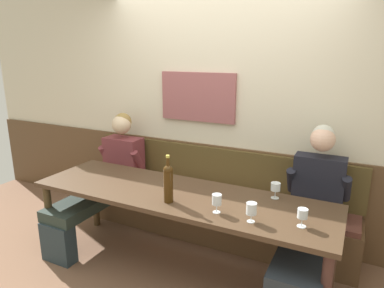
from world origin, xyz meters
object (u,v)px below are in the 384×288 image
wall_bench (209,212)px  wine_glass_right_end (251,210)px  dining_table (179,201)px  wine_glass_left_end (217,200)px  wine_glass_near_bucket (303,214)px  person_center_left_seat (106,176)px  wine_glass_mid_right (276,187)px  person_left_seat (311,216)px  wine_bottle_amber_mid (168,182)px

wall_bench → wine_glass_right_end: wall_bench is taller
dining_table → wine_glass_right_end: (0.71, -0.22, 0.17)m
wine_glass_left_end → wine_glass_near_bucket: 0.61m
wine_glass_left_end → wall_bench: bearing=116.7°
person_center_left_seat → wine_glass_mid_right: size_ratio=9.38×
wine_glass_right_end → person_center_left_seat: bearing=163.0°
person_left_seat → wine_glass_near_bucket: size_ratio=9.92×
wall_bench → wine_glass_near_bucket: size_ratio=22.06×
wine_glass_near_bucket → wine_glass_mid_right: bearing=125.2°
wine_glass_left_end → wine_glass_near_bucket: (0.61, 0.06, -0.01)m
dining_table → wine_glass_near_bucket: wine_glass_near_bucket is taller
wine_bottle_amber_mid → wine_glass_left_end: wine_bottle_amber_mid is taller
person_left_seat → wine_glass_right_end: bearing=-122.9°
dining_table → wine_glass_left_end: wine_glass_left_end is taller
wall_bench → person_center_left_seat: size_ratio=2.34×
person_left_seat → wine_glass_near_bucket: 0.50m
wine_bottle_amber_mid → wine_glass_near_bucket: bearing=3.2°
dining_table → person_left_seat: size_ratio=2.00×
wine_glass_near_bucket → person_left_seat: bearing=88.6°
dining_table → wine_glass_mid_right: size_ratio=19.69×
person_center_left_seat → wine_glass_mid_right: person_center_left_seat is taller
wall_bench → wine_glass_left_end: wall_bench is taller
person_center_left_seat → dining_table: bearing=-16.8°
person_left_seat → person_center_left_seat: bearing=179.7°
person_left_seat → wine_glass_right_end: person_left_seat is taller
wine_bottle_amber_mid → wine_glass_near_bucket: (1.03, 0.06, -0.08)m
wine_glass_left_end → person_left_seat: bearing=39.3°
person_left_seat → wine_bottle_amber_mid: person_left_seat is taller
dining_table → wine_glass_right_end: wine_glass_right_end is taller
person_left_seat → wine_bottle_amber_mid: bearing=-154.1°
person_center_left_seat → wine_glass_mid_right: 1.87m
wall_bench → dining_table: wall_bench is taller
wine_glass_mid_right → wine_bottle_amber_mid: bearing=-148.8°
person_center_left_seat → wine_glass_near_bucket: size_ratio=9.44×
wine_glass_near_bucket → wine_glass_right_end: size_ratio=0.92×
wine_glass_right_end → wall_bench: bearing=128.6°
wine_glass_mid_right → wine_glass_near_bucket: same height
dining_table → wine_glass_mid_right: wine_glass_mid_right is taller
wall_bench → person_left_seat: (1.06, -0.36, 0.35)m
wine_glass_mid_right → wine_glass_right_end: wine_glass_right_end is taller
wine_glass_left_end → wine_glass_near_bucket: wine_glass_left_end is taller
person_center_left_seat → wine_glass_near_bucket: bearing=-12.2°
wine_glass_mid_right → wall_bench: bearing=152.1°
person_left_seat → wine_glass_mid_right: person_left_seat is taller
wine_bottle_amber_mid → dining_table: bearing=93.9°
person_center_left_seat → wine_glass_left_end: bearing=-19.0°
person_center_left_seat → person_left_seat: size_ratio=0.95×
person_center_left_seat → wine_glass_near_bucket: (2.13, -0.46, 0.23)m
wine_bottle_amber_mid → wine_glass_left_end: bearing=-0.5°
dining_table → wine_glass_mid_right: 0.83m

